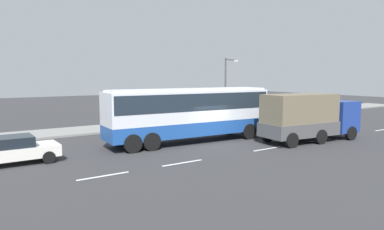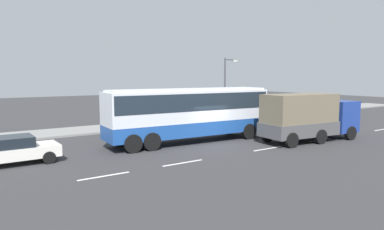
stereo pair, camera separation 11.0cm
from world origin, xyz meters
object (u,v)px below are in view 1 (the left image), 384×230
(coach_bus, at_px, (190,109))
(street_lamp, at_px, (227,84))
(cargo_truck, at_px, (309,116))
(pedestrian_near_curb, at_px, (200,111))
(car_white_minivan, at_px, (8,150))

(coach_bus, bearing_deg, street_lamp, 41.50)
(cargo_truck, bearing_deg, pedestrian_near_curb, 96.06)
(pedestrian_near_curb, relative_size, street_lamp, 0.26)
(cargo_truck, xyz_separation_m, pedestrian_near_curb, (-0.10, 12.67, -0.70))
(cargo_truck, distance_m, car_white_minivan, 18.37)
(car_white_minivan, bearing_deg, coach_bus, -1.11)
(street_lamp, bearing_deg, coach_bus, -141.90)
(car_white_minivan, bearing_deg, street_lamp, 18.85)
(coach_bus, xyz_separation_m, cargo_truck, (6.88, -4.26, -0.50))
(coach_bus, height_order, car_white_minivan, coach_bus)
(cargo_truck, xyz_separation_m, car_white_minivan, (-17.82, 4.39, -0.97))
(car_white_minivan, height_order, street_lamp, street_lamp)
(cargo_truck, bearing_deg, car_white_minivan, 171.77)
(car_white_minivan, height_order, pedestrian_near_curb, pedestrian_near_curb)
(coach_bus, height_order, street_lamp, street_lamp)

